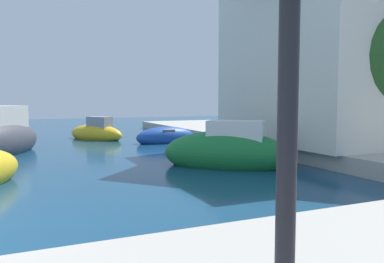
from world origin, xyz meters
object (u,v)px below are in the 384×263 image
object	(u,v)px
moored_boat_5	(96,133)
quayside_tree	(377,60)
moored_boat_3	(226,152)
waterfront_building_main	(334,42)
moored_boat_8	(166,137)

from	to	relation	value
moored_boat_5	quayside_tree	bearing A→B (deg)	178.03
moored_boat_3	waterfront_building_main	bearing A→B (deg)	-126.71
moored_boat_3	moored_boat_5	distance (m)	10.59
moored_boat_5	waterfront_building_main	world-z (taller)	waterfront_building_main
moored_boat_3	quayside_tree	distance (m)	5.83
quayside_tree	moored_boat_3	bearing A→B (deg)	163.39
moored_boat_5	moored_boat_8	xyz separation A→B (m)	(2.84, -3.09, -0.07)
moored_boat_8	waterfront_building_main	xyz separation A→B (m)	(4.92, -6.01, 4.12)
moored_boat_5	moored_boat_8	world-z (taller)	moored_boat_5
moored_boat_5	quayside_tree	world-z (taller)	quayside_tree
quayside_tree	waterfront_building_main	bearing A→B (deg)	75.39
moored_boat_3	moored_boat_5	xyz separation A→B (m)	(-2.25, 10.35, -0.12)
moored_boat_5	quayside_tree	size ratio (longest dim) A/B	0.81
moored_boat_5	waterfront_building_main	bearing A→B (deg)	-172.44
moored_boat_8	quayside_tree	xyz separation A→B (m)	(4.22, -8.70, 3.13)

